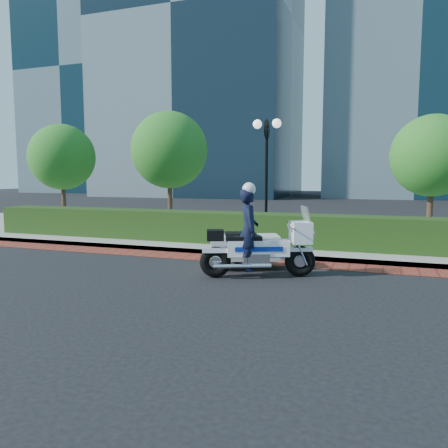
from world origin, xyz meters
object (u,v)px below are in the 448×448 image
(lamppost, at_px, (267,159))
(police_motorcycle, at_px, (251,243))
(tree_a, at_px, (62,157))
(tree_b, at_px, (169,150))
(tree_c, at_px, (433,156))

(lamppost, relative_size, police_motorcycle, 1.49)
(tree_a, relative_size, tree_b, 0.94)
(lamppost, height_order, tree_c, tree_c)
(tree_a, height_order, tree_c, tree_a)
(tree_a, relative_size, police_motorcycle, 1.63)
(lamppost, xyz_separation_m, tree_a, (-10.00, 1.30, 0.26))
(tree_b, height_order, tree_c, tree_b)
(tree_c, bearing_deg, lamppost, -166.70)
(tree_b, xyz_separation_m, police_motorcycle, (5.46, -6.53, -2.67))
(lamppost, distance_m, police_motorcycle, 5.75)
(tree_a, distance_m, tree_b, 5.50)
(tree_c, distance_m, police_motorcycle, 8.28)
(tree_a, bearing_deg, police_motorcycle, -30.78)
(tree_a, xyz_separation_m, tree_c, (15.50, -0.00, -0.18))
(tree_b, bearing_deg, police_motorcycle, -50.10)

